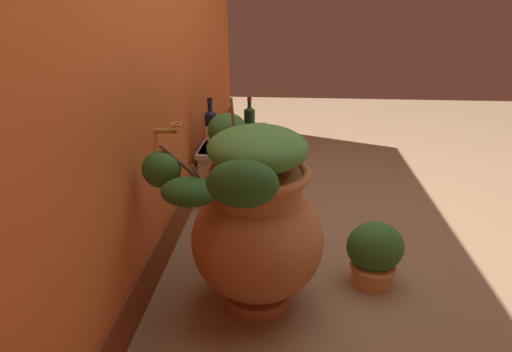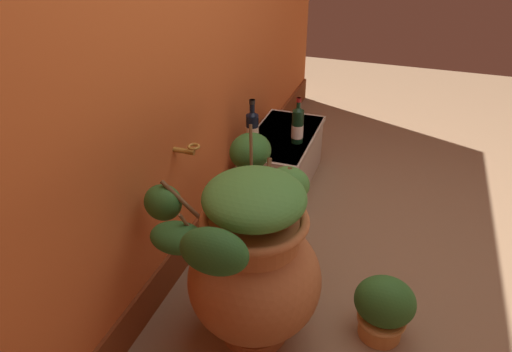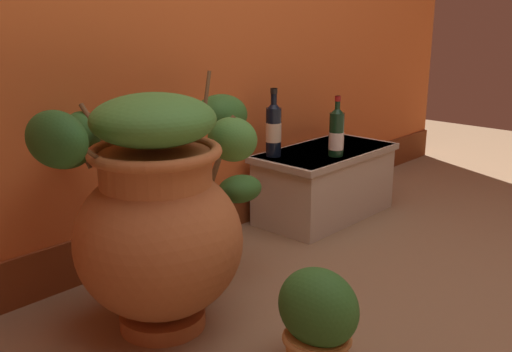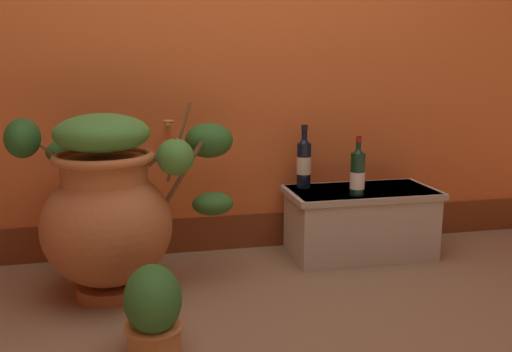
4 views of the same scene
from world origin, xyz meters
name	(u,v)px [view 2 (image 2 of 4)]	position (x,y,z in m)	size (l,w,h in m)	color
ground_plane	(409,277)	(0.00, 0.00, 0.00)	(7.00, 7.00, 0.00)	#896B4C
terracotta_urn	(252,258)	(-0.56, 0.63, 0.40)	(0.94, 0.72, 0.81)	#B26638
stone_ledge	(282,157)	(0.67, 0.86, 0.19)	(0.76, 0.39, 0.35)	beige
wine_bottle_left	(298,125)	(0.60, 0.76, 0.46)	(0.07, 0.07, 0.29)	black
wine_bottle_middle	(252,130)	(0.40, 0.97, 0.48)	(0.07, 0.07, 0.32)	black
potted_shrub	(384,308)	(-0.41, 0.10, 0.15)	(0.21, 0.25, 0.31)	#D68E4C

